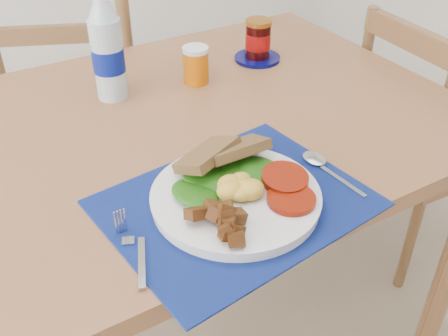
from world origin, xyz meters
name	(u,v)px	position (x,y,z in m)	size (l,w,h in m)	color
table	(158,159)	(0.00, 0.20, 0.67)	(1.40, 0.90, 0.75)	brown
chair_far	(72,67)	(0.01, 0.92, 0.61)	(0.58, 0.57, 1.21)	brown
chair_end	(416,120)	(0.84, 0.17, 0.53)	(0.39, 0.41, 1.03)	brown
placemat	(236,203)	(0.01, -0.11, 0.75)	(0.44, 0.35, 0.00)	black
breakfast_plate	(234,195)	(0.01, -0.12, 0.77)	(0.30, 0.30, 0.07)	silver
fork	(133,248)	(-0.19, -0.13, 0.76)	(0.05, 0.15, 0.00)	#B2B5BA
spoon	(323,166)	(0.21, -0.11, 0.76)	(0.04, 0.17, 0.00)	#B2B5BA
water_bottle	(108,53)	(-0.03, 0.38, 0.86)	(0.07, 0.07, 0.25)	#ADBFCC
juice_glass	(196,66)	(0.18, 0.35, 0.79)	(0.06, 0.06, 0.09)	#C15805
jam_on_saucer	(258,43)	(0.39, 0.38, 0.80)	(0.12, 0.12, 0.11)	#04074C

